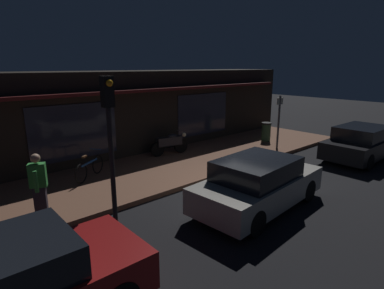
% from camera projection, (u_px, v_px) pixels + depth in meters
% --- Properties ---
extents(ground_plane, '(60.00, 60.00, 0.00)m').
position_uv_depth(ground_plane, '(237.00, 187.00, 10.14)').
color(ground_plane, black).
extents(sidewalk_slab, '(18.00, 4.00, 0.15)m').
position_uv_depth(sidewalk_slab, '(179.00, 164.00, 12.30)').
color(sidewalk_slab, brown).
rests_on(sidewalk_slab, ground_plane).
extents(storefront_building, '(18.00, 3.30, 3.60)m').
position_uv_depth(storefront_building, '(131.00, 111.00, 14.33)').
color(storefront_building, black).
rests_on(storefront_building, ground_plane).
extents(motorcycle, '(1.69, 0.61, 0.97)m').
position_uv_depth(motorcycle, '(170.00, 143.00, 13.26)').
color(motorcycle, black).
rests_on(motorcycle, sidewalk_slab).
extents(bicycle_parked, '(1.40, 0.96, 0.91)m').
position_uv_depth(bicycle_parked, '(90.00, 168.00, 10.46)').
color(bicycle_parked, black).
rests_on(bicycle_parked, sidewalk_slab).
extents(person_photographer, '(0.44, 0.59, 1.67)m').
position_uv_depth(person_photographer, '(39.00, 186.00, 7.52)').
color(person_photographer, '#28232D').
rests_on(person_photographer, sidewalk_slab).
extents(sign_post, '(0.44, 0.09, 2.40)m').
position_uv_depth(sign_post, '(279.00, 119.00, 14.05)').
color(sign_post, '#47474C').
rests_on(sign_post, sidewalk_slab).
extents(trash_bin, '(0.48, 0.48, 0.93)m').
position_uv_depth(trash_bin, '(266.00, 132.00, 15.66)').
color(trash_bin, '#2D4C33').
rests_on(trash_bin, sidewalk_slab).
extents(traffic_light_pole, '(0.24, 0.33, 3.60)m').
position_uv_depth(traffic_light_pole, '(110.00, 126.00, 7.24)').
color(traffic_light_pole, black).
rests_on(traffic_light_pole, ground_plane).
extents(parked_car_far, '(4.21, 2.04, 1.42)m').
position_uv_depth(parked_car_far, '(258.00, 184.00, 8.53)').
color(parked_car_far, black).
rests_on(parked_car_far, ground_plane).
extents(parked_car_across, '(4.13, 1.84, 1.42)m').
position_uv_depth(parked_car_across, '(362.00, 143.00, 13.03)').
color(parked_car_across, black).
rests_on(parked_car_across, ground_plane).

